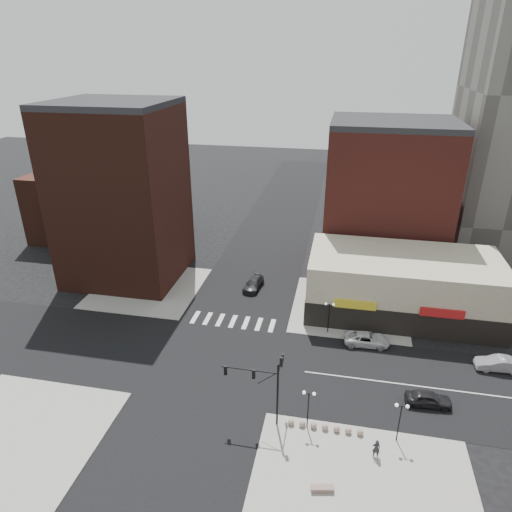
# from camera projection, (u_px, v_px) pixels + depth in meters

# --- Properties ---
(ground) EXTENTS (240.00, 240.00, 0.00)m
(ground) POSITION_uv_depth(u_px,v_px,m) (216.00, 361.00, 51.42)
(ground) COLOR black
(ground) RESTS_ON ground
(road_ew) EXTENTS (200.00, 14.00, 0.02)m
(road_ew) POSITION_uv_depth(u_px,v_px,m) (216.00, 360.00, 51.41)
(road_ew) COLOR black
(road_ew) RESTS_ON ground
(road_ns) EXTENTS (14.00, 200.00, 0.02)m
(road_ns) POSITION_uv_depth(u_px,v_px,m) (216.00, 360.00, 51.41)
(road_ns) COLOR black
(road_ns) RESTS_ON ground
(sidewalk_nw) EXTENTS (15.00, 15.00, 0.12)m
(sidewalk_nw) POSITION_uv_depth(u_px,v_px,m) (148.00, 288.00, 66.90)
(sidewalk_nw) COLOR gray
(sidewalk_nw) RESTS_ON ground
(sidewalk_ne) EXTENTS (15.00, 15.00, 0.12)m
(sidewalk_ne) POSITION_uv_depth(u_px,v_px,m) (349.00, 308.00, 61.73)
(sidewalk_ne) COLOR gray
(sidewalk_ne) RESTS_ON ground
(sidewalk_se) EXTENTS (18.00, 14.00, 0.12)m
(sidewalk_se) POSITION_uv_depth(u_px,v_px,m) (363.00, 493.00, 36.06)
(sidewalk_se) COLOR gray
(sidewalk_se) RESTS_ON ground
(sidewalk_sw) EXTENTS (15.00, 15.00, 0.12)m
(sidewalk_sw) POSITION_uv_depth(u_px,v_px,m) (17.00, 439.00, 41.06)
(sidewalk_sw) COLOR gray
(sidewalk_sw) RESTS_ON ground
(building_nw) EXTENTS (16.00, 15.00, 25.00)m
(building_nw) POSITION_uv_depth(u_px,v_px,m) (122.00, 196.00, 66.08)
(building_nw) COLOR #3B1B13
(building_nw) RESTS_ON ground
(building_nw_low) EXTENTS (20.00, 18.00, 12.00)m
(building_nw_low) POSITION_uv_depth(u_px,v_px,m) (100.00, 202.00, 84.93)
(building_nw_low) COLOR #3B1B13
(building_nw_low) RESTS_ON ground
(building_ne_midrise) EXTENTS (18.00, 15.00, 22.00)m
(building_ne_midrise) POSITION_uv_depth(u_px,v_px,m) (386.00, 199.00, 69.73)
(building_ne_midrise) COLOR maroon
(building_ne_midrise) RESTS_ON ground
(building_ne_row) EXTENTS (24.20, 12.20, 8.00)m
(building_ne_row) POSITION_uv_depth(u_px,v_px,m) (401.00, 290.00, 59.66)
(building_ne_row) COLOR beige
(building_ne_row) RESTS_ON ground
(traffic_signal) EXTENTS (5.59, 3.09, 7.77)m
(traffic_signal) POSITION_uv_depth(u_px,v_px,m) (268.00, 379.00, 41.08)
(traffic_signal) COLOR black
(traffic_signal) RESTS_ON ground
(street_lamp_se_a) EXTENTS (1.22, 0.32, 4.16)m
(street_lamp_se_a) POSITION_uv_depth(u_px,v_px,m) (309.00, 400.00, 40.95)
(street_lamp_se_a) COLOR black
(street_lamp_se_a) RESTS_ON sidewalk_se
(street_lamp_se_b) EXTENTS (1.22, 0.32, 4.16)m
(street_lamp_se_b) POSITION_uv_depth(u_px,v_px,m) (401.00, 413.00, 39.52)
(street_lamp_se_b) COLOR black
(street_lamp_se_b) RESTS_ON sidewalk_se
(street_lamp_ne) EXTENTS (1.22, 0.32, 4.16)m
(street_lamp_ne) POSITION_uv_depth(u_px,v_px,m) (329.00, 310.00, 55.03)
(street_lamp_ne) COLOR black
(street_lamp_ne) RESTS_ON sidewalk_ne
(bollard_row) EXTENTS (6.90, 0.60, 0.60)m
(bollard_row) POSITION_uv_depth(u_px,v_px,m) (325.00, 427.00, 41.85)
(bollard_row) COLOR gray
(bollard_row) RESTS_ON sidewalk_se
(white_suv) EXTENTS (5.44, 2.72, 1.48)m
(white_suv) POSITION_uv_depth(u_px,v_px,m) (367.00, 339.00, 53.93)
(white_suv) COLOR silver
(white_suv) RESTS_ON ground
(dark_sedan_east) EXTENTS (4.52, 2.00, 1.51)m
(dark_sedan_east) POSITION_uv_depth(u_px,v_px,m) (429.00, 399.00, 44.75)
(dark_sedan_east) COLOR black
(dark_sedan_east) RESTS_ON ground
(silver_sedan) EXTENTS (4.82, 1.87, 1.56)m
(silver_sedan) POSITION_uv_depth(u_px,v_px,m) (498.00, 364.00, 49.65)
(silver_sedan) COLOR #9A9A9F
(silver_sedan) RESTS_ON ground
(dark_sedan_north) EXTENTS (2.67, 5.32, 1.48)m
(dark_sedan_north) POSITION_uv_depth(u_px,v_px,m) (254.00, 284.00, 66.52)
(dark_sedan_north) COLOR black
(dark_sedan_north) RESTS_ON ground
(pedestrian) EXTENTS (0.70, 0.50, 1.81)m
(pedestrian) POSITION_uv_depth(u_px,v_px,m) (376.00, 448.00, 38.89)
(pedestrian) COLOR black
(pedestrian) RESTS_ON sidewalk_se
(stone_bench) EXTENTS (1.92, 0.91, 0.43)m
(stone_bench) POSITION_uv_depth(u_px,v_px,m) (322.00, 488.00, 36.11)
(stone_bench) COLOR #886A5D
(stone_bench) RESTS_ON sidewalk_se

